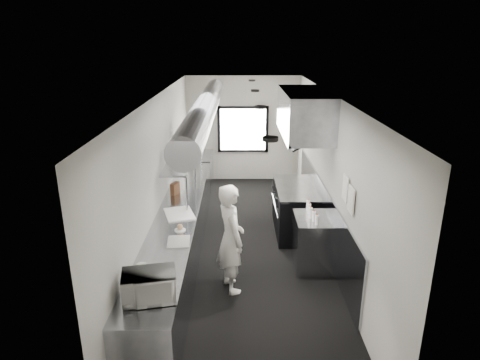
{
  "coord_description": "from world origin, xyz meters",
  "views": [
    {
      "loc": [
        -0.11,
        -7.03,
        3.71
      ],
      "look_at": [
        -0.09,
        -0.2,
        1.39
      ],
      "focal_mm": 31.34,
      "sensor_mm": 36.0,
      "label": 1
    }
  ],
  "objects_px": {
    "plate_stack_c": "(184,142)",
    "plate_stack_d": "(189,133)",
    "cutting_board": "(179,214)",
    "line_cook": "(231,238)",
    "deli_tub_b": "(141,272)",
    "squeeze_bottle_b": "(314,216)",
    "knife_block": "(175,188)",
    "squeeze_bottle_a": "(317,220)",
    "far_work_table": "(198,172)",
    "squeeze_bottle_d": "(309,209)",
    "squeeze_bottle_e": "(308,205)",
    "pass_shelf": "(184,154)",
    "bottle_station": "(314,242)",
    "exhaust_hood": "(304,113)",
    "deli_tub_a": "(142,268)",
    "squeeze_bottle_c": "(310,213)",
    "plate_stack_a": "(176,156)",
    "range": "(296,209)",
    "microwave": "(149,286)",
    "small_plate": "(180,230)",
    "prep_counter": "(179,237)"
  },
  "relations": [
    {
      "from": "plate_stack_d",
      "to": "squeeze_bottle_a",
      "type": "height_order",
      "value": "plate_stack_d"
    },
    {
      "from": "far_work_table",
      "to": "range",
      "type": "bearing_deg",
      "value": -48.81
    },
    {
      "from": "line_cook",
      "to": "squeeze_bottle_a",
      "type": "distance_m",
      "value": 1.42
    },
    {
      "from": "deli_tub_a",
      "to": "plate_stack_c",
      "type": "xyz_separation_m",
      "value": [
        0.13,
        3.55,
        0.78
      ]
    },
    {
      "from": "far_work_table",
      "to": "squeeze_bottle_a",
      "type": "distance_m",
      "value": 4.77
    },
    {
      "from": "line_cook",
      "to": "plate_stack_a",
      "type": "height_order",
      "value": "plate_stack_a"
    },
    {
      "from": "deli_tub_b",
      "to": "range",
      "type": "bearing_deg",
      "value": 53.19
    },
    {
      "from": "pass_shelf",
      "to": "bottle_station",
      "type": "height_order",
      "value": "pass_shelf"
    },
    {
      "from": "plate_stack_d",
      "to": "squeeze_bottle_a",
      "type": "bearing_deg",
      "value": -50.65
    },
    {
      "from": "knife_block",
      "to": "squeeze_bottle_a",
      "type": "height_order",
      "value": "knife_block"
    },
    {
      "from": "small_plate",
      "to": "prep_counter",
      "type": "bearing_deg",
      "value": 101.15
    },
    {
      "from": "squeeze_bottle_e",
      "to": "small_plate",
      "type": "bearing_deg",
      "value": -159.38
    },
    {
      "from": "plate_stack_c",
      "to": "plate_stack_d",
      "type": "height_order",
      "value": "plate_stack_d"
    },
    {
      "from": "plate_stack_c",
      "to": "line_cook",
      "type": "bearing_deg",
      "value": -68.79
    },
    {
      "from": "range",
      "to": "deli_tub_a",
      "type": "xyz_separation_m",
      "value": [
        -2.38,
        -3.06,
        0.48
      ]
    },
    {
      "from": "cutting_board",
      "to": "deli_tub_b",
      "type": "bearing_deg",
      "value": -96.47
    },
    {
      "from": "bottle_station",
      "to": "cutting_board",
      "type": "bearing_deg",
      "value": 176.07
    },
    {
      "from": "squeeze_bottle_b",
      "to": "cutting_board",
      "type": "bearing_deg",
      "value": 172.6
    },
    {
      "from": "small_plate",
      "to": "pass_shelf",
      "type": "bearing_deg",
      "value": 94.56
    },
    {
      "from": "squeeze_bottle_c",
      "to": "knife_block",
      "type": "bearing_deg",
      "value": 154.52
    },
    {
      "from": "deli_tub_b",
      "to": "squeeze_bottle_b",
      "type": "distance_m",
      "value": 2.93
    },
    {
      "from": "exhaust_hood",
      "to": "squeeze_bottle_d",
      "type": "height_order",
      "value": "exhaust_hood"
    },
    {
      "from": "microwave",
      "to": "plate_stack_a",
      "type": "height_order",
      "value": "plate_stack_a"
    },
    {
      "from": "plate_stack_d",
      "to": "far_work_table",
      "type": "bearing_deg",
      "value": 88.8
    },
    {
      "from": "range",
      "to": "cutting_board",
      "type": "relative_size",
      "value": 2.69
    },
    {
      "from": "bottle_station",
      "to": "microwave",
      "type": "height_order",
      "value": "microwave"
    },
    {
      "from": "deli_tub_b",
      "to": "squeeze_bottle_b",
      "type": "xyz_separation_m",
      "value": [
        2.43,
        1.64,
        0.04
      ]
    },
    {
      "from": "plate_stack_a",
      "to": "plate_stack_d",
      "type": "bearing_deg",
      "value": 88.5
    },
    {
      "from": "far_work_table",
      "to": "plate_stack_a",
      "type": "relative_size",
      "value": 3.88
    },
    {
      "from": "far_work_table",
      "to": "squeeze_bottle_d",
      "type": "xyz_separation_m",
      "value": [
        2.22,
        -3.73,
        0.54
      ]
    },
    {
      "from": "plate_stack_c",
      "to": "cutting_board",
      "type": "bearing_deg",
      "value": -86.51
    },
    {
      "from": "cutting_board",
      "to": "line_cook",
      "type": "bearing_deg",
      "value": -42.62
    },
    {
      "from": "microwave",
      "to": "squeeze_bottle_b",
      "type": "bearing_deg",
      "value": 32.25
    },
    {
      "from": "prep_counter",
      "to": "knife_block",
      "type": "height_order",
      "value": "knife_block"
    },
    {
      "from": "squeeze_bottle_d",
      "to": "squeeze_bottle_e",
      "type": "distance_m",
      "value": 0.15
    },
    {
      "from": "range",
      "to": "squeeze_bottle_c",
      "type": "bearing_deg",
      "value": -88.96
    },
    {
      "from": "cutting_board",
      "to": "squeeze_bottle_d",
      "type": "distance_m",
      "value": 2.19
    },
    {
      "from": "exhaust_hood",
      "to": "plate_stack_d",
      "type": "bearing_deg",
      "value": 153.21
    },
    {
      "from": "bottle_station",
      "to": "knife_block",
      "type": "height_order",
      "value": "knife_block"
    },
    {
      "from": "deli_tub_a",
      "to": "plate_stack_d",
      "type": "relative_size",
      "value": 0.33
    },
    {
      "from": "line_cook",
      "to": "prep_counter",
      "type": "bearing_deg",
      "value": 26.79
    },
    {
      "from": "bottle_station",
      "to": "plate_stack_d",
      "type": "relative_size",
      "value": 2.21
    },
    {
      "from": "prep_counter",
      "to": "plate_stack_c",
      "type": "distance_m",
      "value": 2.12
    },
    {
      "from": "prep_counter",
      "to": "plate_stack_d",
      "type": "bearing_deg",
      "value": 90.69
    },
    {
      "from": "far_work_table",
      "to": "squeeze_bottle_a",
      "type": "bearing_deg",
      "value": -61.34
    },
    {
      "from": "knife_block",
      "to": "squeeze_bottle_c",
      "type": "bearing_deg",
      "value": -1.28
    },
    {
      "from": "plate_stack_d",
      "to": "exhaust_hood",
      "type": "bearing_deg",
      "value": -26.79
    },
    {
      "from": "cutting_board",
      "to": "deli_tub_a",
      "type": "bearing_deg",
      "value": -97.26
    },
    {
      "from": "small_plate",
      "to": "squeeze_bottle_c",
      "type": "height_order",
      "value": "squeeze_bottle_c"
    },
    {
      "from": "small_plate",
      "to": "exhaust_hood",
      "type": "bearing_deg",
      "value": 41.52
    }
  ]
}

